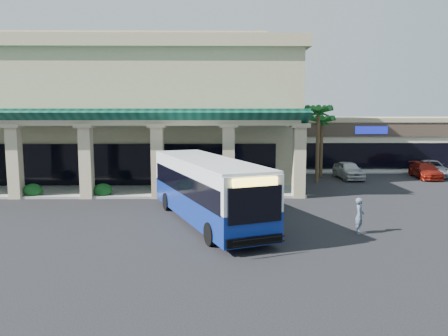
{
  "coord_description": "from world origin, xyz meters",
  "views": [
    {
      "loc": [
        0.82,
        -22.32,
        5.47
      ],
      "look_at": [
        1.19,
        3.05,
        2.2
      ],
      "focal_mm": 35.0,
      "sensor_mm": 36.0,
      "label": 1
    }
  ],
  "objects_px": {
    "transit_bus": "(207,191)",
    "pedestrian": "(359,216)",
    "car_gray": "(431,168)",
    "car_silver": "(348,170)",
    "car_red": "(425,171)"
  },
  "relations": [
    {
      "from": "pedestrian",
      "to": "car_gray",
      "type": "bearing_deg",
      "value": -10.54
    },
    {
      "from": "transit_bus",
      "to": "car_gray",
      "type": "height_order",
      "value": "transit_bus"
    },
    {
      "from": "transit_bus",
      "to": "car_silver",
      "type": "xyz_separation_m",
      "value": [
        11.28,
        14.03,
        -0.87
      ]
    },
    {
      "from": "car_silver",
      "to": "car_red",
      "type": "distance_m",
      "value": 6.48
    },
    {
      "from": "car_gray",
      "to": "car_red",
      "type": "bearing_deg",
      "value": -115.39
    },
    {
      "from": "car_gray",
      "to": "transit_bus",
      "type": "bearing_deg",
      "value": -124.69
    },
    {
      "from": "transit_bus",
      "to": "pedestrian",
      "type": "xyz_separation_m",
      "value": [
        6.94,
        -2.17,
        -0.77
      ]
    },
    {
      "from": "car_red",
      "to": "car_gray",
      "type": "xyz_separation_m",
      "value": [
        1.03,
        1.17,
        0.04
      ]
    },
    {
      "from": "pedestrian",
      "to": "car_red",
      "type": "xyz_separation_m",
      "value": [
        10.83,
        16.43,
        -0.18
      ]
    },
    {
      "from": "transit_bus",
      "to": "pedestrian",
      "type": "height_order",
      "value": "transit_bus"
    },
    {
      "from": "transit_bus",
      "to": "car_silver",
      "type": "relative_size",
      "value": 2.69
    },
    {
      "from": "transit_bus",
      "to": "car_red",
      "type": "distance_m",
      "value": 22.8
    },
    {
      "from": "pedestrian",
      "to": "car_gray",
      "type": "xyz_separation_m",
      "value": [
        11.86,
        17.6,
        -0.14
      ]
    },
    {
      "from": "car_silver",
      "to": "transit_bus",
      "type": "bearing_deg",
      "value": -130.89
    },
    {
      "from": "transit_bus",
      "to": "car_gray",
      "type": "xyz_separation_m",
      "value": [
        18.79,
        15.43,
        -0.91
      ]
    }
  ]
}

